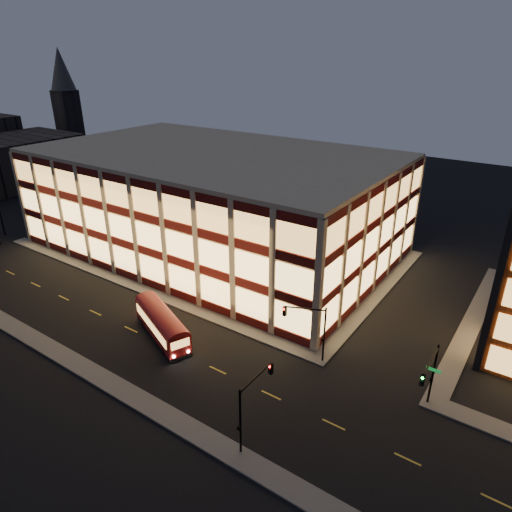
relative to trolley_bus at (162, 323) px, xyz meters
The scene contains 14 objects.
ground 9.54m from the trolley_bus, 147.44° to the left, with size 200.00×200.00×0.00m, color black.
sidewalk_office_south 12.57m from the trolley_bus, 150.99° to the left, with size 54.00×2.00×0.15m, color #514F4C.
sidewalk_office_east 26.77m from the trolley_bus, 55.58° to the left, with size 2.00×30.00×0.15m, color #514F4C.
sidewalk_tower_south 32.71m from the trolley_bus, 10.66° to the left, with size 14.00×2.00×0.15m, color #514F4C.
sidewalk_tower_west 34.21m from the trolley_bus, 40.17° to the left, with size 2.00×30.00×0.15m, color #514F4C.
sidewalk_near 11.34m from the trolley_bus, 134.77° to the right, with size 100.00×2.00×0.15m, color #514F4C.
office_building 25.07m from the trolley_bus, 116.21° to the left, with size 50.45×30.45×14.50m.
bg_building_a 73.66m from the trolley_bus, 161.76° to the left, with size 18.00×28.00×10.00m, color #2D2621.
church_tower 90.27m from the trolley_bus, 149.96° to the left, with size 5.00×5.00×18.00m, color #2D2621.
church_spire 92.45m from the trolley_bus, 149.96° to the left, with size 6.00×6.00×10.00m, color #4C473F.
traffic_signal_far 15.43m from the trolley_bus, 20.24° to the left, with size 3.79×1.87×6.00m.
traffic_signal_right 26.09m from the trolley_bus, ahead, with size 1.20×4.37×6.00m.
traffic_signal_near 16.88m from the trolley_bus, 21.00° to the right, with size 0.32×4.45×6.00m.
trolley_bus is the anchor object (origin of this frame).
Camera 1 is at (38.62, -32.38, 27.62)m, focal length 32.00 mm.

